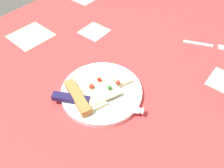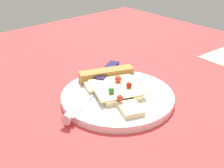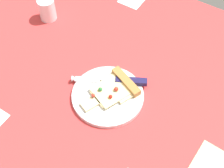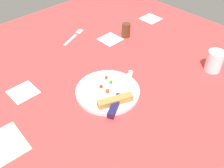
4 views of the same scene
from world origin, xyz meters
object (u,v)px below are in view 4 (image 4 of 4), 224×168
object	(u,v)px
knife	(119,96)
drinking_glass	(214,61)
pizza_slice	(110,93)
pepper_shaker	(126,30)
fork	(74,36)
napkin	(1,146)
plate	(108,91)

from	to	relation	value
knife	drinking_glass	bearing A→B (deg)	43.81
pizza_slice	pepper_shaker	xyz separation A→B (cm)	(25.05, -33.60, 1.02)
fork	napkin	xyz separation A→B (cm)	(-34.64, 52.36, -0.20)
napkin	pizza_slice	bearing A→B (deg)	-100.59
fork	knife	bearing A→B (deg)	-40.87
plate	pepper_shaker	xyz separation A→B (cm)	(22.68, -32.63, 2.54)
fork	napkin	size ratio (longest dim) A/B	1.14
drinking_glass	napkin	distance (cm)	79.54
plate	pizza_slice	world-z (taller)	pizza_slice
plate	pepper_shaker	bearing A→B (deg)	-55.20
knife	fork	world-z (taller)	knife
pizza_slice	knife	size ratio (longest dim) A/B	0.86
plate	pizza_slice	bearing A→B (deg)	157.84
drinking_glass	pizza_slice	bearing A→B (deg)	68.07
knife	fork	distance (cm)	47.08
fork	pepper_shaker	bearing A→B (deg)	24.53
drinking_glass	fork	xyz separation A→B (cm)	(57.43, 23.75, -3.72)
plate	pizza_slice	size ratio (longest dim) A/B	1.18
pizza_slice	plate	bearing A→B (deg)	89.91
pizza_slice	knife	world-z (taller)	pizza_slice
pizza_slice	napkin	distance (cm)	37.13
drinking_glass	fork	size ratio (longest dim) A/B	0.56
pizza_slice	fork	bearing A→B (deg)	91.07
knife	drinking_glass	distance (cm)	40.59
pepper_shaker	fork	world-z (taller)	pepper_shaker
pizza_slice	napkin	xyz separation A→B (cm)	(6.82, 36.44, -2.02)
knife	pepper_shaker	size ratio (longest dim) A/B	3.42
drinking_glass	pepper_shaker	world-z (taller)	drinking_glass
plate	napkin	distance (cm)	37.68
drinking_glass	pepper_shaker	size ratio (longest dim) A/B	1.27
fork	napkin	distance (cm)	62.78
plate	pepper_shaker	world-z (taller)	pepper_shaker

